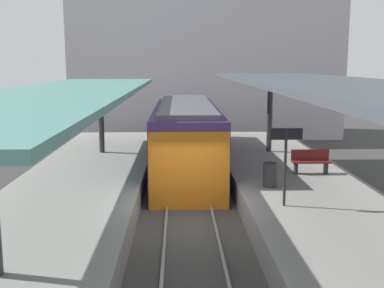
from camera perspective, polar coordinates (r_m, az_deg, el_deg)
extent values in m
plane|color=#383835|center=(14.30, -0.22, -10.60)|extent=(80.00, 80.00, 0.00)
cube|color=gray|center=(14.55, -15.53, -8.52)|extent=(4.40, 28.00, 1.00)
cube|color=gray|center=(14.73, 14.89, -8.27)|extent=(4.40, 28.00, 1.00)
cube|color=#423F3D|center=(14.27, -0.22, -10.22)|extent=(3.20, 28.00, 0.20)
cube|color=slate|center=(14.21, -3.16, -9.59)|extent=(0.08, 28.00, 0.14)
cube|color=slate|center=(14.25, 2.72, -9.54)|extent=(0.08, 28.00, 0.14)
cube|color=#472D6B|center=(20.74, -0.72, 0.50)|extent=(2.70, 10.97, 2.90)
cube|color=orange|center=(15.36, -0.37, -3.33)|extent=(2.65, 0.08, 2.60)
cube|color=black|center=(20.71, -4.52, 1.43)|extent=(0.04, 10.09, 0.76)
cube|color=black|center=(20.76, 3.06, 1.47)|extent=(0.04, 10.09, 0.76)
cube|color=#515156|center=(20.55, -0.73, 4.77)|extent=(2.16, 10.42, 0.20)
cylinder|color=#333335|center=(21.53, -10.94, 2.96)|extent=(0.24, 0.24, 3.01)
cube|color=slate|center=(15.23, -14.89, 6.11)|extent=(4.18, 21.00, 0.16)
cylinder|color=#333335|center=(21.64, 9.37, 3.48)|extent=(0.24, 0.24, 3.34)
cube|color=#3D4247|center=(15.39, 14.04, 7.40)|extent=(4.18, 21.00, 0.16)
cube|color=black|center=(17.61, 12.45, -2.88)|extent=(0.08, 0.32, 0.40)
cube|color=black|center=(17.91, 15.87, -2.81)|extent=(0.08, 0.32, 0.40)
cube|color=maroon|center=(17.70, 14.20, -2.12)|extent=(1.40, 0.40, 0.06)
cube|color=maroon|center=(17.83, 14.08, -1.28)|extent=(1.40, 0.06, 0.40)
cylinder|color=#262628|center=(13.39, 11.20, -2.82)|extent=(0.08, 0.08, 2.20)
cube|color=black|center=(13.22, 11.33, 1.20)|extent=(0.90, 0.06, 0.32)
cylinder|color=#2D2D30|center=(15.51, 9.39, -3.71)|extent=(0.44, 0.44, 0.80)
cube|color=#B7B2B7|center=(33.47, 1.59, 10.59)|extent=(18.00, 6.00, 11.00)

